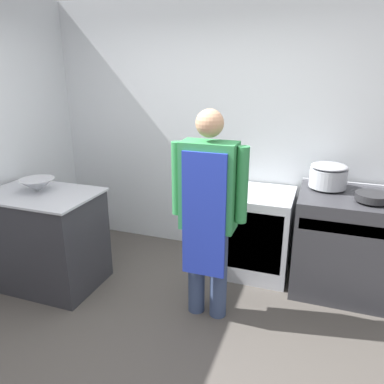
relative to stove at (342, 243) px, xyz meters
name	(u,v)px	position (x,y,z in m)	size (l,w,h in m)	color
ground_plane	(138,358)	(-1.37, -1.48, -0.47)	(14.00, 14.00, 0.00)	#4C4742
wall_back	(216,131)	(-1.37, 0.45, 0.88)	(8.00, 0.05, 2.70)	silver
wall_left	(12,136)	(-3.23, -0.48, 0.88)	(0.05, 8.00, 2.70)	silver
prep_counter	(46,239)	(-2.65, -0.84, -0.01)	(1.02, 0.70, 0.92)	#2D2D33
stove	(342,243)	(0.00, 0.00, 0.00)	(0.84, 0.75, 0.95)	#38383D
fridge_unit	(259,232)	(-0.79, 0.06, -0.04)	(0.63, 0.68, 0.84)	silver
person_cook	(208,206)	(-1.06, -0.80, 0.51)	(0.61, 0.24, 1.73)	#38476B
mixing_bowl	(37,185)	(-2.70, -0.81, 0.51)	(0.32, 0.32, 0.12)	#B2B5BC
stock_pot	(328,175)	(-0.19, 0.13, 0.60)	(0.33, 0.33, 0.23)	#B2B5BC
saute_pan	(372,197)	(0.17, -0.13, 0.51)	(0.28, 0.28, 0.06)	#262628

